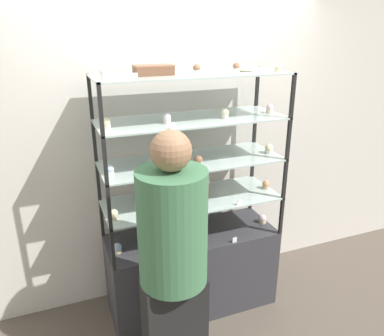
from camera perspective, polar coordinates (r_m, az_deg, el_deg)
The scene contains 32 objects.
ground_plane at distance 3.47m, azimuth 0.00°, elevation -19.89°, with size 20.00×20.00×0.00m, color brown.
back_wall at distance 3.17m, azimuth -2.64°, elevation 3.01°, with size 8.00×0.05×2.60m.
display_base at distance 3.26m, azimuth 0.00°, elevation -15.27°, with size 1.37×0.51×0.69m.
display_riser_lower at distance 2.93m, azimuth 0.00°, elevation -5.00°, with size 1.37×0.51×0.32m.
display_riser_middle at distance 2.81m, azimuth 0.00°, elevation 0.87°, with size 1.37×0.51×0.32m.
display_riser_upper at distance 2.72m, azimuth 0.00°, elevation 7.19°, with size 1.37×0.51×0.32m.
display_riser_top at distance 2.66m, azimuth 0.00°, elevation 13.87°, with size 1.37×0.51×0.32m.
layer_cake_centerpiece at distance 2.96m, azimuth 0.67°, elevation -2.89°, with size 0.21×0.21×0.14m.
sheet_cake_frosted at distance 2.55m, azimuth -5.90°, elevation 14.65°, with size 0.26×0.14×0.07m.
cupcake_0 at distance 2.89m, azimuth -11.32°, elevation -11.89°, with size 0.07×0.07×0.07m.
cupcake_1 at distance 3.00m, azimuth 0.22°, elevation -10.10°, with size 0.07×0.07×0.07m.
cupcake_2 at distance 3.28m, azimuth 10.69°, elevation -7.65°, with size 0.07×0.07×0.07m.
price_tag_0 at distance 2.97m, azimuth 6.52°, elevation -10.84°, with size 0.04×0.00×0.04m.
cupcake_3 at distance 2.67m, azimuth -11.80°, elevation -6.93°, with size 0.06×0.06×0.07m.
cupcake_4 at distance 3.15m, azimuth 11.18°, elevation -2.52°, with size 0.06×0.06×0.07m.
price_tag_1 at distance 2.83m, azimuth 7.22°, elevation -5.23°, with size 0.04×0.00×0.04m.
cupcake_5 at distance 2.57m, azimuth -12.49°, elevation -0.30°, with size 0.07×0.07×0.07m.
cupcake_6 at distance 2.68m, azimuth 0.88°, elevation 1.10°, with size 0.07×0.07×0.07m.
cupcake_7 at distance 3.01m, azimuth 11.63°, elevation 2.85°, with size 0.07×0.07×0.07m.
price_tag_2 at distance 2.51m, azimuth -3.39°, elevation -0.67°, with size 0.04×0.00×0.04m.
cupcake_8 at distance 2.49m, azimuth -12.90°, elevation 6.66°, with size 0.05×0.05×0.07m.
cupcake_9 at distance 2.56m, azimuth -3.83°, elevation 7.52°, with size 0.05×0.05×0.07m.
cupcake_10 at distance 2.71m, azimuth 5.05°, elevation 8.22°, with size 0.05×0.05×0.07m.
cupcake_11 at distance 2.94m, azimuth 11.74°, elevation 8.86°, with size 0.05×0.05×0.07m.
price_tag_3 at distance 2.42m, azimuth -2.95°, elevation 6.46°, with size 0.04×0.00×0.04m.
cupcake_12 at distance 2.37m, azimuth -13.24°, elevation 13.76°, with size 0.05×0.05×0.07m.
cupcake_13 at distance 2.58m, azimuth 0.80°, elevation 14.80°, with size 0.05×0.05×0.07m.
cupcake_14 at distance 2.72m, azimuth 6.75°, elevation 14.96°, with size 0.05×0.05×0.07m.
cupcake_15 at distance 2.84m, azimuth 12.97°, elevation 14.83°, with size 0.05×0.05×0.07m.
price_tag_4 at distance 2.30m, azimuth -8.72°, elevation 13.59°, with size 0.04×0.00×0.04m.
donut_glazed at distance 2.83m, azimuth 8.13°, elevation 14.84°, with size 0.15×0.15×0.04m.
customer_figure at distance 2.32m, azimuth -2.88°, elevation -14.11°, with size 0.41×0.41×1.75m.
Camera 1 is at (-0.96, -2.46, 2.25)m, focal length 35.00 mm.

